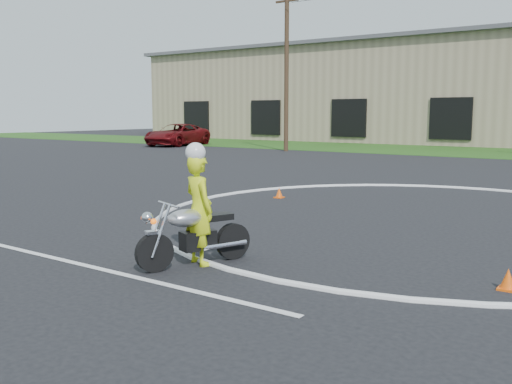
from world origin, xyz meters
The scene contains 5 objects.
ground centered at (0.00, 0.00, 0.00)m, with size 120.00×120.00×0.00m, color black.
primary_motorcycle centered at (-1.59, -3.00, 0.51)m, with size 0.98×1.91×1.05m.
rider_primary_grp centered at (-1.58, -2.86, 0.94)m, with size 0.75×0.62×1.95m.
pickup_grp centered at (-24.88, 21.58, 0.80)m, with size 3.55×6.12×1.60m.
warehouse centered at (-18.00, 39.99, 4.16)m, with size 41.00×17.00×8.30m.
Camera 1 is at (4.29, -9.61, 2.40)m, focal length 40.00 mm.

